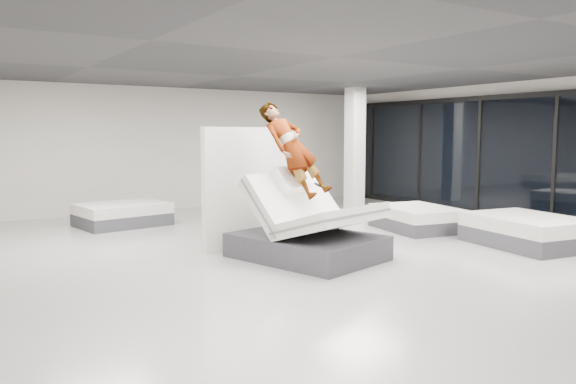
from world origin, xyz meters
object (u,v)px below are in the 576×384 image
object	(u,v)px
divider_panel	(253,186)
flat_bed_right_far	(417,218)
hero_bed	(309,231)
remote	(318,185)
person	(293,171)
flat_bed_left_far	(122,214)
flat_bed_right_near	(527,231)
column	(355,149)

from	to	relation	value
divider_panel	flat_bed_right_far	bearing A→B (deg)	-24.12
hero_bed	remote	world-z (taller)	hero_bed
person	flat_bed_left_far	size ratio (longest dim) A/B	0.90
flat_bed_left_far	divider_panel	bearing A→B (deg)	-66.60
hero_bed	person	distance (m)	1.01
divider_panel	flat_bed_right_near	world-z (taller)	divider_panel
hero_bed	column	bearing A→B (deg)	44.57
divider_panel	flat_bed_left_far	size ratio (longest dim) A/B	1.18
divider_panel	flat_bed_right_near	xyz separation A→B (m)	(4.07, -2.75, -0.79)
flat_bed_right_near	flat_bed_left_far	world-z (taller)	flat_bed_right_near
divider_panel	flat_bed_left_far	world-z (taller)	divider_panel
remote	column	world-z (taller)	column
hero_bed	column	xyz separation A→B (m)	(4.43, 4.36, 1.15)
hero_bed	flat_bed_right_near	distance (m)	4.09
flat_bed_right_far	column	world-z (taller)	column
hero_bed	flat_bed_right_far	distance (m)	3.60
flat_bed_right_near	flat_bed_left_far	xyz separation A→B (m)	(-5.52, 6.08, -0.02)
flat_bed_right_far	flat_bed_right_near	size ratio (longest dim) A/B	0.91
divider_panel	flat_bed_right_near	size ratio (longest dim) A/B	1.09
remote	flat_bed_left_far	distance (m)	5.23
remote	column	size ratio (longest dim) A/B	0.04
divider_panel	flat_bed_left_far	bearing A→B (deg)	96.72
person	flat_bed_right_near	size ratio (longest dim) A/B	0.83
person	remote	xyz separation A→B (m)	(0.31, -0.28, -0.22)
person	column	bearing A→B (deg)	26.13
person	divider_panel	bearing A→B (deg)	78.63
person	divider_panel	world-z (taller)	divider_panel
remote	divider_panel	world-z (taller)	divider_panel
hero_bed	column	size ratio (longest dim) A/B	0.80
hero_bed	flat_bed_right_far	xyz separation A→B (m)	(3.44, 1.05, -0.21)
flat_bed_right_far	hero_bed	bearing A→B (deg)	-163.04
remote	column	bearing A→B (deg)	30.04
divider_panel	hero_bed	bearing A→B (deg)	-99.93
flat_bed_right_near	remote	bearing A→B (deg)	160.91
divider_panel	column	distance (m)	5.44
remote	flat_bed_left_far	world-z (taller)	remote
divider_panel	flat_bed_left_far	xyz separation A→B (m)	(-1.44, 3.34, -0.81)
flat_bed_right_far	flat_bed_left_far	xyz separation A→B (m)	(-5.07, 3.81, 0.01)
flat_bed_right_far	column	xyz separation A→B (m)	(0.98, 3.31, 1.36)
hero_bed	flat_bed_right_far	size ratio (longest dim) A/B	1.32
hero_bed	divider_panel	size ratio (longest dim) A/B	1.10
remote	flat_bed_right_near	bearing A→B (deg)	-34.71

